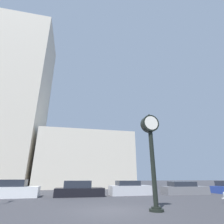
# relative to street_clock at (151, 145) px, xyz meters

# --- Properties ---
(ground_plane) EXTENTS (200.00, 200.00, 0.00)m
(ground_plane) POSITION_rel_street_clock_xyz_m (-2.13, 0.65, -3.39)
(ground_plane) COLOR #38383D
(building_tall_tower) EXTENTS (11.10, 12.00, 31.74)m
(building_tall_tower) POSITION_rel_street_clock_xyz_m (-16.07, 24.65, 12.48)
(building_tall_tower) COLOR beige
(building_tall_tower) RESTS_ON ground_plane
(building_storefront_row) EXTENTS (15.77, 12.00, 9.14)m
(building_storefront_row) POSITION_rel_street_clock_xyz_m (-1.91, 24.65, 1.18)
(building_storefront_row) COLOR beige
(building_storefront_row) RESTS_ON ground_plane
(street_clock) EXTENTS (1.00, 0.75, 5.25)m
(street_clock) POSITION_rel_street_clock_xyz_m (0.00, 0.00, 0.00)
(street_clock) COLOR black
(street_clock) RESTS_ON ground_plane
(car_white) EXTENTS (4.37, 2.07, 1.46)m
(car_white) POSITION_rel_street_clock_xyz_m (-9.24, 8.87, -2.77)
(car_white) COLOR silver
(car_white) RESTS_ON ground_plane
(car_black) EXTENTS (4.46, 1.91, 1.36)m
(car_black) POSITION_rel_street_clock_xyz_m (-3.52, 8.50, -2.83)
(car_black) COLOR black
(car_black) RESTS_ON ground_plane
(car_silver) EXTENTS (4.04, 1.88, 1.34)m
(car_silver) POSITION_rel_street_clock_xyz_m (1.48, 8.89, -2.82)
(car_silver) COLOR #BCBCC1
(car_silver) RESTS_ON ground_plane
(car_grey) EXTENTS (4.70, 2.04, 1.23)m
(car_grey) POSITION_rel_street_clock_xyz_m (7.34, 8.48, -2.87)
(car_grey) COLOR slate
(car_grey) RESTS_ON ground_plane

